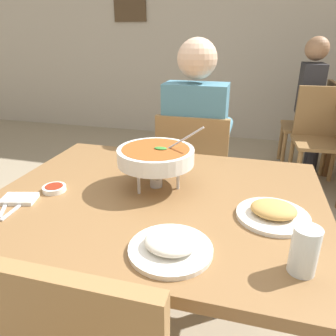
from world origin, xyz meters
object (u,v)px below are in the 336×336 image
Objects in this scene: appetizer_plate at (273,213)px; chair_bg_middle at (315,121)px; chair_bg_window at (319,132)px; dining_table_main at (158,218)px; sauce_dish at (54,188)px; patron_bg_middle at (313,97)px; rice_plate at (171,246)px; curry_bowl at (156,156)px; drink_glass at (304,253)px; diner_main at (196,137)px; chair_diner_main at (194,174)px.

chair_bg_middle reaches higher than appetizer_plate.
dining_table_main is at bearing -114.84° from chair_bg_window.
patron_bg_middle reaches higher than sauce_dish.
sauce_dish is at bearing -178.99° from appetizer_plate.
dining_table_main is 5.16× the size of rice_plate.
rice_plate is (0.16, -0.39, -0.11)m from curry_bowl.
chair_bg_middle is at bearing 68.56° from dining_table_main.
sauce_dish reaches higher than dining_table_main.
chair_bg_window is (0.50, 2.05, -0.26)m from appetizer_plate.
patron_bg_middle is at bearing 68.64° from curry_bowl.
appetizer_plate is at bearing -102.05° from chair_bg_middle.
drink_glass is at bearing -15.15° from sauce_dish.
diner_main is at bearing 96.81° from rice_plate.
curry_bowl is at bearing 142.97° from drink_glass.
sauce_dish is 2.84m from chair_bg_middle.
sauce_dish is (-0.37, -0.14, -0.12)m from curry_bowl.
sauce_dish is (-0.82, -0.01, -0.01)m from appetizer_plate.
chair_bg_middle is at bearing 77.95° from appetizer_plate.
curry_bowl is at bearing -111.36° from patron_bg_middle.
chair_bg_middle is at bearing 61.54° from sauce_dish.
chair_diner_main and chair_bg_middle have the same top height.
patron_bg_middle is (0.75, 2.72, -0.03)m from rice_plate.
dining_table_main is at bearing -68.35° from curry_bowl.
rice_plate is 0.35m from drink_glass.
chair_bg_middle is at bearing 5.24° from patron_bg_middle.
appetizer_plate is at bearing -8.24° from dining_table_main.
drink_glass is at bearing -76.33° from appetizer_plate.
sauce_dish is at bearing -114.55° from diner_main.
chair_bg_middle is 0.24m from patron_bg_middle.
sauce_dish is at bearing -115.39° from chair_diner_main.
curry_bowl is (-0.03, 0.07, 0.23)m from dining_table_main.
appetizer_plate is (0.42, -0.83, 0.26)m from chair_diner_main.
sauce_dish is 2.79m from patron_bg_middle.
curry_bowl reaches higher than chair_bg_window.
dining_table_main is at bearing 112.58° from rice_plate.
patron_bg_middle is (0.47, 2.46, -0.03)m from appetizer_plate.
appetizer_plate is 0.26m from drink_glass.
diner_main is at bearing 113.30° from drink_glass.
appetizer_plate is 0.27× the size of chair_bg_middle.
appetizer_plate is (0.42, -0.86, 0.03)m from diner_main.
diner_main is 1.83m from patron_bg_middle.
drink_glass reaches higher than dining_table_main.
patron_bg_middle is (0.88, 1.63, 0.24)m from chair_diner_main.
diner_main and patron_bg_middle have the same top height.
chair_diner_main is at bearing -127.06° from chair_bg_window.
appetizer_plate is 0.27× the size of chair_bg_window.
chair_bg_window is (0.79, 2.31, -0.26)m from rice_plate.
curry_bowl is at bearing -92.16° from diner_main.
dining_table_main is 2.19m from chair_bg_window.
diner_main is (0.00, 0.03, 0.24)m from chair_diner_main.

